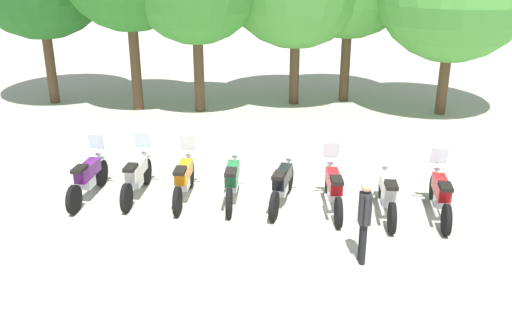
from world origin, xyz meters
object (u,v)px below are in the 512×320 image
object	(u,v)px
motorcycle_2	(184,178)
motorcycle_6	(387,193)
motorcycle_4	(282,184)
motorcycle_1	(137,175)
person_0	(364,216)
motorcycle_0	(88,177)
motorcycle_7	(440,194)
motorcycle_5	(333,188)
motorcycle_3	(232,180)

from	to	relation	value
motorcycle_2	motorcycle_6	size ratio (longest dim) A/B	1.00
motorcycle_2	motorcycle_4	size ratio (longest dim) A/B	1.03
motorcycle_1	person_0	bearing A→B (deg)	-116.81
motorcycle_0	motorcycle_7	world-z (taller)	same
motorcycle_5	motorcycle_0	bearing A→B (deg)	83.35
motorcycle_2	motorcycle_7	distance (m)	5.62
motorcycle_4	motorcycle_2	bearing A→B (deg)	97.39
motorcycle_2	motorcycle_5	distance (m)	3.37
motorcycle_0	motorcycle_7	size ratio (longest dim) A/B	1.00
motorcycle_3	motorcycle_4	bearing A→B (deg)	-96.84
motorcycle_1	motorcycle_6	world-z (taller)	motorcycle_1
motorcycle_6	motorcycle_3	bearing A→B (deg)	83.37
motorcycle_6	motorcycle_5	bearing A→B (deg)	81.60
motorcycle_1	motorcycle_4	distance (m)	3.36
motorcycle_4	person_0	bearing A→B (deg)	-136.35
motorcycle_2	person_0	world-z (taller)	person_0
motorcycle_6	motorcycle_7	world-z (taller)	motorcycle_7
motorcycle_1	motorcycle_4	bearing A→B (deg)	-92.88
motorcycle_6	motorcycle_7	distance (m)	1.11
motorcycle_1	motorcycle_7	bearing A→B (deg)	-93.91
motorcycle_0	motorcycle_4	bearing A→B (deg)	-88.16
motorcycle_3	motorcycle_7	xyz separation A→B (m)	(4.40, -1.03, 0.01)
motorcycle_6	motorcycle_1	bearing A→B (deg)	85.31
motorcycle_0	motorcycle_1	xyz separation A→B (m)	(1.10, 0.03, 0.00)
motorcycle_1	motorcycle_7	distance (m)	6.74
motorcycle_0	motorcycle_6	bearing A→B (deg)	-90.98
motorcycle_7	motorcycle_0	bearing A→B (deg)	90.94
motorcycle_3	person_0	world-z (taller)	person_0
person_0	motorcycle_4	bearing A→B (deg)	-60.24
motorcycle_1	motorcycle_4	xyz separation A→B (m)	(3.30, -0.65, -0.01)
motorcycle_4	motorcycle_0	bearing A→B (deg)	99.92
motorcycle_3	motorcycle_6	bearing A→B (deg)	-99.18
motorcycle_4	motorcycle_6	world-z (taller)	same
motorcycle_3	motorcycle_6	xyz separation A→B (m)	(3.29, -0.90, 0.00)
motorcycle_0	motorcycle_3	distance (m)	3.31
motorcycle_1	motorcycle_2	distance (m)	1.12
motorcycle_5	person_0	bearing A→B (deg)	-173.96
motorcycle_0	person_0	size ratio (longest dim) A/B	1.35
motorcycle_4	motorcycle_3	bearing A→B (deg)	95.11
motorcycle_4	person_0	size ratio (longest dim) A/B	1.31
motorcycle_4	motorcycle_7	distance (m)	3.38
motorcycle_6	motorcycle_7	bearing A→B (deg)	-88.13
motorcycle_4	motorcycle_5	world-z (taller)	motorcycle_5
motorcycle_1	motorcycle_6	distance (m)	5.64
motorcycle_0	motorcycle_5	size ratio (longest dim) A/B	0.99
person_0	motorcycle_7	bearing A→B (deg)	-136.01
motorcycle_7	person_0	bearing A→B (deg)	141.13
motorcycle_5	person_0	xyz separation A→B (m)	(0.12, -2.21, 0.42)
motorcycle_0	person_0	world-z (taller)	person_0
motorcycle_5	motorcycle_6	xyz separation A→B (m)	(1.10, -0.34, -0.01)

